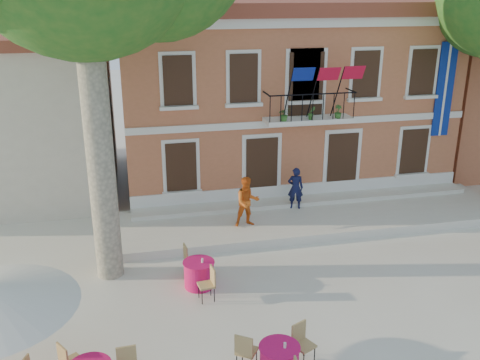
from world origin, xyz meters
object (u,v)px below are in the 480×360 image
object	(u,v)px
cafe_table_1	(279,360)
cafe_table_3	(199,273)
pedestrian_navy	(295,188)
pedestrian_orange	(247,202)

from	to	relation	value
cafe_table_1	cafe_table_3	size ratio (longest dim) A/B	0.95
pedestrian_navy	pedestrian_orange	distance (m)	2.37
pedestrian_orange	cafe_table_1	size ratio (longest dim) A/B	0.93
cafe_table_1	pedestrian_navy	bearing A→B (deg)	69.94
pedestrian_navy	cafe_table_3	distance (m)	5.99
pedestrian_orange	cafe_table_1	distance (m)	7.28
cafe_table_1	cafe_table_3	xyz separation A→B (m)	(-1.15, 4.09, -0.01)
pedestrian_orange	cafe_table_3	world-z (taller)	pedestrian_orange
pedestrian_navy	cafe_table_1	bearing A→B (deg)	85.96
pedestrian_navy	cafe_table_1	distance (m)	8.88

